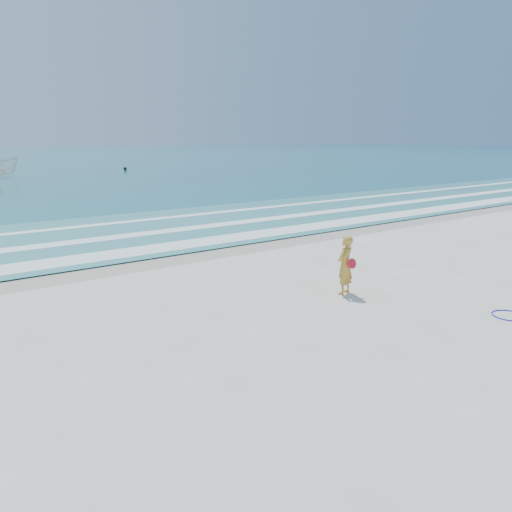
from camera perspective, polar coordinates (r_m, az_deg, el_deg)
ground at (r=10.27m, az=12.22°, el=-9.89°), size 400.00×400.00×0.00m
wet_sand at (r=17.25m, az=-10.58°, el=-0.21°), size 400.00×2.40×0.00m
shallow at (r=21.77m, az=-16.33°, el=2.42°), size 400.00×10.00×0.01m
foam_near at (r=18.39m, az=-12.35°, el=0.72°), size 400.00×1.40×0.01m
foam_mid at (r=21.03m, az=-15.58°, el=2.12°), size 400.00×0.90×0.01m
foam_far at (r=24.10m, az=-18.39°, el=3.33°), size 400.00×0.60×0.01m
hoop at (r=12.94m, az=26.93°, el=-6.07°), size 0.92×0.92×0.03m
buoy at (r=63.15m, az=-14.73°, el=9.64°), size 0.40×0.40×0.40m
woman at (r=13.14m, az=10.12°, el=-1.03°), size 0.65×0.52×1.55m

